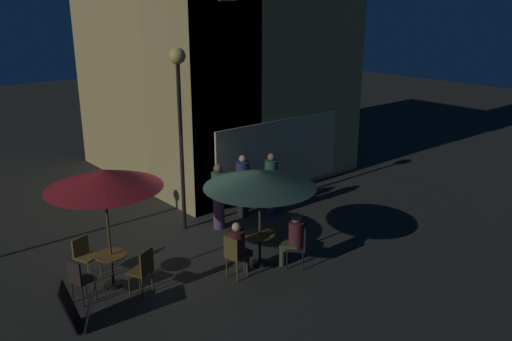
% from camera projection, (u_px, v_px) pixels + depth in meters
% --- Properties ---
extents(ground_plane, '(60.00, 60.00, 0.00)m').
position_uv_depth(ground_plane, '(192.00, 250.00, 12.58)').
color(ground_plane, '#2B2B25').
extents(cafe_building, '(6.86, 7.28, 8.48)m').
position_uv_depth(cafe_building, '(208.00, 49.00, 16.33)').
color(cafe_building, tan).
rests_on(cafe_building, ground).
extents(street_lamp_near_corner, '(0.39, 0.39, 4.61)m').
position_uv_depth(street_lamp_near_corner, '(179.00, 95.00, 12.73)').
color(street_lamp_near_corner, black).
rests_on(street_lamp_near_corner, ground).
extents(menu_sandwich_board, '(0.82, 0.78, 0.85)m').
position_uv_depth(menu_sandwich_board, '(80.00, 306.00, 9.50)').
color(menu_sandwich_board, black).
rests_on(menu_sandwich_board, ground).
extents(cafe_table_0, '(0.64, 0.64, 0.72)m').
position_uv_depth(cafe_table_0, '(112.00, 265.00, 10.88)').
color(cafe_table_0, black).
rests_on(cafe_table_0, ground).
extents(cafe_table_1, '(0.67, 0.67, 0.75)m').
position_uv_depth(cafe_table_1, '(260.00, 243.00, 11.77)').
color(cafe_table_1, black).
rests_on(cafe_table_1, ground).
extents(patio_umbrella_0, '(2.29, 2.29, 2.53)m').
position_uv_depth(patio_umbrella_0, '(104.00, 179.00, 10.31)').
color(patio_umbrella_0, black).
rests_on(patio_umbrella_0, ground).
extents(patio_umbrella_1, '(2.44, 2.44, 2.21)m').
position_uv_depth(patio_umbrella_1, '(260.00, 179.00, 11.32)').
color(patio_umbrella_1, black).
rests_on(patio_umbrella_1, ground).
extents(cafe_chair_0, '(0.54, 0.54, 0.90)m').
position_uv_depth(cafe_chair_0, '(84.00, 253.00, 11.22)').
color(cafe_chair_0, brown).
rests_on(cafe_chair_0, ground).
extents(cafe_chair_1, '(0.47, 0.47, 0.94)m').
position_uv_depth(cafe_chair_1, '(79.00, 277.00, 10.21)').
color(cafe_chair_1, black).
rests_on(cafe_chair_1, ground).
extents(cafe_chair_2, '(0.53, 0.53, 1.00)m').
position_uv_depth(cafe_chair_2, '(143.00, 268.00, 10.51)').
color(cafe_chair_2, '#513D19').
rests_on(cafe_chair_2, ground).
extents(cafe_chair_3, '(0.61, 0.61, 0.96)m').
position_uv_depth(cafe_chair_3, '(300.00, 243.00, 11.65)').
color(cafe_chair_3, black).
rests_on(cafe_chair_3, ground).
extents(cafe_chair_4, '(0.44, 0.44, 0.97)m').
position_uv_depth(cafe_chair_4, '(234.00, 253.00, 11.14)').
color(cafe_chair_4, '#51411E').
rests_on(cafe_chair_4, ground).
extents(patron_seated_0, '(0.50, 0.51, 1.26)m').
position_uv_depth(patron_seated_0, '(293.00, 237.00, 11.62)').
color(patron_seated_0, '#344B2A').
rests_on(patron_seated_0, ground).
extents(patron_seated_1, '(0.54, 0.41, 1.25)m').
position_uv_depth(patron_seated_1, '(238.00, 246.00, 11.21)').
color(patron_seated_1, black).
rests_on(patron_seated_1, ground).
extents(patron_standing_2, '(0.36, 0.36, 1.76)m').
position_uv_depth(patron_standing_2, '(271.00, 184.00, 14.43)').
color(patron_standing_2, '#2D2650').
rests_on(patron_standing_2, ground).
extents(patron_standing_3, '(0.34, 0.34, 1.73)m').
position_uv_depth(patron_standing_3, '(219.00, 196.00, 13.56)').
color(patron_standing_3, '#623D65').
rests_on(patron_standing_3, ground).
extents(patron_standing_4, '(0.37, 0.37, 1.73)m').
position_uv_depth(patron_standing_4, '(243.00, 186.00, 14.37)').
color(patron_standing_4, black).
rests_on(patron_standing_4, ground).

